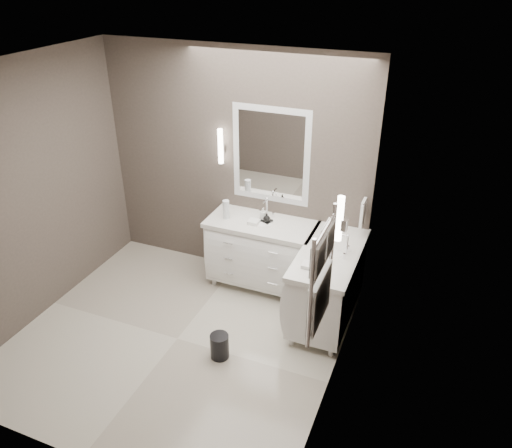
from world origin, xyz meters
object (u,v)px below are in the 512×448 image
at_px(vanity_back, 262,250).
at_px(waste_bin, 220,346).
at_px(towel_ladder, 320,281).
at_px(vanity_right, 328,281).

bearing_deg(vanity_back, waste_bin, -86.91).
bearing_deg(waste_bin, towel_ladder, -18.14).
relative_size(towel_ladder, waste_bin, 3.47).
height_order(vanity_back, towel_ladder, towel_ladder).
height_order(vanity_back, vanity_right, same).
xyz_separation_m(vanity_right, towel_ladder, (0.23, -1.30, 0.91)).
xyz_separation_m(vanity_back, vanity_right, (0.88, -0.33, 0.00)).
bearing_deg(vanity_right, waste_bin, -129.94).
bearing_deg(waste_bin, vanity_right, 50.06).
bearing_deg(waste_bin, vanity_back, 93.09).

